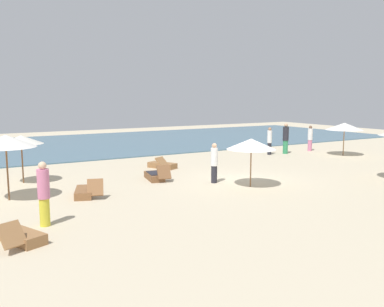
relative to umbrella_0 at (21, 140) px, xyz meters
name	(u,v)px	position (x,y,z in m)	size (l,w,h in m)	color
ground_plane	(243,182)	(8.17, -4.65, -1.86)	(60.00, 60.00, 0.00)	beige
ocean_water	(110,143)	(8.17, 12.35, -1.83)	(48.00, 16.00, 0.06)	#476B7F
umbrella_0	(21,140)	(0.00, 0.00, 0.00)	(1.81, 1.81, 2.05)	brown
umbrella_1	(344,126)	(18.47, -1.33, -0.05)	(2.27, 2.27, 2.03)	olive
umbrella_2	(6,141)	(-0.90, -2.84, 0.26)	(2.07, 2.07, 2.35)	brown
umbrella_3	(251,144)	(7.92, -5.45, -0.10)	(2.00, 2.00, 1.97)	brown
lounger_0	(155,176)	(5.14, -2.23, -1.68)	(0.89, 1.74, 0.72)	brown
lounger_1	(162,165)	(6.71, 0.23, -1.69)	(1.28, 1.79, 0.66)	olive
lounger_3	(20,236)	(-1.23, -7.65, -1.69)	(1.20, 1.77, 0.70)	olive
lounger_4	(85,192)	(1.60, -3.66, -1.69)	(1.10, 1.76, 0.72)	brown
person_0	(214,163)	(7.05, -4.07, -0.99)	(0.38, 0.38, 1.71)	#26262D
person_1	(286,138)	(15.91, 1.09, -0.87)	(0.47, 0.47, 1.95)	#338C59
person_2	(270,141)	(14.73, 1.26, -0.97)	(0.39, 0.39, 1.73)	#26262D
person_3	(44,193)	(-0.39, -6.55, -0.91)	(0.47, 0.47, 1.87)	yellow
person_4	(310,138)	(18.26, 1.25, -0.99)	(0.38, 0.38, 1.71)	#D17299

